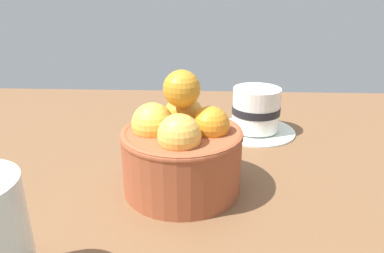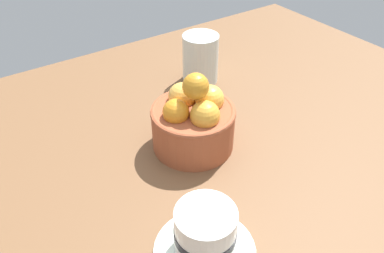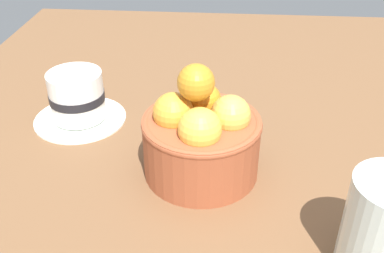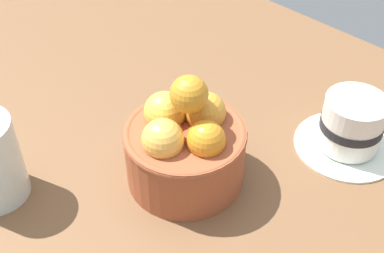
% 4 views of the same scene
% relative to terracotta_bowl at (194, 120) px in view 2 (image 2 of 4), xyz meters
% --- Properties ---
extents(ground_plane, '(1.21, 0.85, 0.05)m').
position_rel_terracotta_bowl_xyz_m(ground_plane, '(0.00, -0.00, -0.08)').
color(ground_plane, brown).
extents(terracotta_bowl, '(0.14, 0.14, 0.14)m').
position_rel_terracotta_bowl_xyz_m(terracotta_bowl, '(0.00, 0.00, 0.00)').
color(terracotta_bowl, '#9E4C2D').
rests_on(terracotta_bowl, ground_plane).
extents(coffee_cup, '(0.13, 0.13, 0.07)m').
position_rel_terracotta_bowl_xyz_m(coffee_cup, '(0.11, 0.18, -0.02)').
color(coffee_cup, white).
rests_on(coffee_cup, ground_plane).
extents(water_glass, '(0.08, 0.08, 0.10)m').
position_rel_terracotta_bowl_xyz_m(water_glass, '(-0.13, -0.17, -0.00)').
color(water_glass, silver).
rests_on(water_glass, ground_plane).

